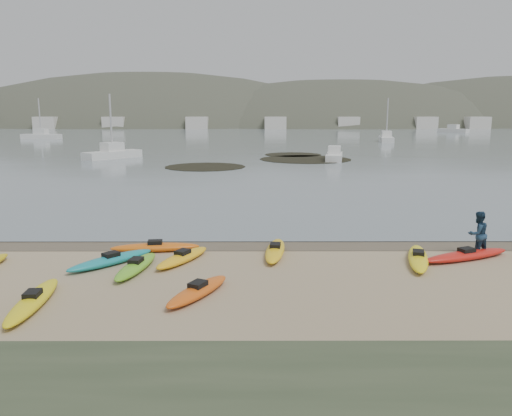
{
  "coord_description": "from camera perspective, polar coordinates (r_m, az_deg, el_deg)",
  "views": [
    {
      "loc": [
        -0.05,
        -20.71,
        5.49
      ],
      "look_at": [
        0.0,
        0.0,
        1.5
      ],
      "focal_mm": 35.0,
      "sensor_mm": 36.0,
      "label": 1
    }
  ],
  "objects": [
    {
      "name": "ground",
      "position": [
        21.42,
        0.0,
        -3.94
      ],
      "size": [
        600.0,
        600.0,
        0.0
      ],
      "primitive_type": "plane",
      "color": "tan",
      "rests_on": "ground"
    },
    {
      "name": "wet_sand",
      "position": [
        21.13,
        0.0,
        -4.14
      ],
      "size": [
        60.0,
        60.0,
        0.0
      ],
      "primitive_type": "plane",
      "color": "brown",
      "rests_on": "ground"
    },
    {
      "name": "water",
      "position": [
        320.75,
        -0.14,
        9.92
      ],
      "size": [
        1200.0,
        1200.0,
        0.0
      ],
      "primitive_type": "plane",
      "color": "slate",
      "rests_on": "ground"
    },
    {
      "name": "kayaks",
      "position": [
        18.05,
        -2.04,
        -6.24
      ],
      "size": [
        22.32,
        9.03,
        0.34
      ],
      "color": "#6ABE26",
      "rests_on": "ground"
    },
    {
      "name": "person_east",
      "position": [
        20.99,
        24.02,
        -2.73
      ],
      "size": [
        1.03,
        0.91,
        1.77
      ],
      "primitive_type": "imported",
      "rotation": [
        0.0,
        0.0,
        3.47
      ],
      "color": "navy",
      "rests_on": "ground"
    },
    {
      "name": "kelp_mats",
      "position": [
        58.01,
        2.47,
        5.49
      ],
      "size": [
        20.43,
        22.32,
        0.04
      ],
      "color": "black",
      "rests_on": "water"
    },
    {
      "name": "moored_boats",
      "position": [
        97.52,
        3.84,
        7.97
      ],
      "size": [
        106.4,
        87.69,
        1.16
      ],
      "color": "silver",
      "rests_on": "ground"
    },
    {
      "name": "far_hills",
      "position": [
        219.32,
        10.26,
        5.13
      ],
      "size": [
        550.0,
        135.0,
        80.0
      ],
      "color": "#384235",
      "rests_on": "ground"
    },
    {
      "name": "far_town",
      "position": [
        165.85,
        1.98,
        9.69
      ],
      "size": [
        199.0,
        5.0,
        4.0
      ],
      "color": "beige",
      "rests_on": "ground"
    }
  ]
}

